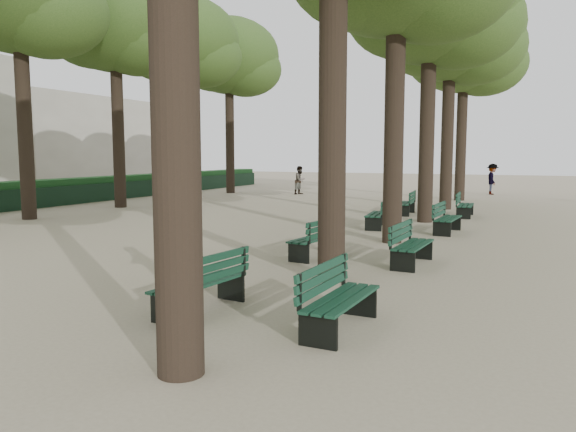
% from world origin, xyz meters
% --- Properties ---
extents(ground, '(120.00, 120.00, 0.00)m').
position_xyz_m(ground, '(0.00, 0.00, 0.00)').
color(ground, tan).
rests_on(ground, ground).
extents(tree_central_4, '(6.00, 6.00, 9.95)m').
position_xyz_m(tree_central_4, '(1.50, 18.00, 7.65)').
color(tree_central_4, '#33261C').
rests_on(tree_central_4, ground).
extents(tree_central_5, '(6.00, 6.00, 9.95)m').
position_xyz_m(tree_central_5, '(1.50, 23.00, 7.65)').
color(tree_central_5, '#33261C').
rests_on(tree_central_5, ground).
extents(tree_far_3, '(6.00, 6.00, 10.45)m').
position_xyz_m(tree_far_3, '(-12.00, 13.00, 8.14)').
color(tree_far_3, '#33261C').
rests_on(tree_far_3, ground).
extents(tree_far_4, '(6.00, 6.00, 10.45)m').
position_xyz_m(tree_far_4, '(-12.00, 18.00, 8.14)').
color(tree_far_4, '#33261C').
rests_on(tree_far_4, ground).
extents(tree_far_5, '(6.00, 6.00, 10.45)m').
position_xyz_m(tree_far_5, '(-12.00, 23.00, 8.14)').
color(tree_far_5, '#33261C').
rests_on(tree_far_5, ground).
extents(bench_left_0, '(0.78, 1.86, 0.92)m').
position_xyz_m(bench_left_0, '(0.37, 0.18, 0.27)').
color(bench_left_0, black).
rests_on(bench_left_0, ground).
extents(bench_left_1, '(0.79, 1.86, 0.92)m').
position_xyz_m(bench_left_1, '(0.37, 5.12, 0.27)').
color(bench_left_1, black).
rests_on(bench_left_1, ground).
extents(bench_left_2, '(0.74, 1.85, 0.92)m').
position_xyz_m(bench_left_2, '(0.37, 10.77, 0.27)').
color(bench_left_2, black).
rests_on(bench_left_2, ground).
extents(bench_left_3, '(0.68, 1.83, 0.92)m').
position_xyz_m(bench_left_3, '(0.37, 15.16, 0.27)').
color(bench_left_3, black).
rests_on(bench_left_3, ground).
extents(bench_right_0, '(0.66, 1.83, 0.92)m').
position_xyz_m(bench_right_0, '(2.63, 0.16, 0.27)').
color(bench_right_0, black).
rests_on(bench_right_0, ground).
extents(bench_right_1, '(0.67, 1.83, 0.92)m').
position_xyz_m(bench_right_1, '(2.63, 5.10, 0.27)').
color(bench_right_1, black).
rests_on(bench_right_1, ground).
extents(bench_right_2, '(0.68, 1.83, 0.92)m').
position_xyz_m(bench_right_2, '(2.63, 10.47, 0.27)').
color(bench_right_2, black).
rests_on(bench_right_2, ground).
extents(bench_right_3, '(0.63, 1.82, 0.92)m').
position_xyz_m(bench_right_3, '(2.63, 15.22, 0.27)').
color(bench_right_3, black).
rests_on(bench_right_3, ground).
extents(man_with_map, '(0.69, 0.80, 1.86)m').
position_xyz_m(man_with_map, '(-0.51, 1.17, 0.93)').
color(man_with_map, black).
rests_on(man_with_map, ground).
extents(pedestrian_b, '(0.58, 1.22, 1.81)m').
position_xyz_m(pedestrian_b, '(2.76, 27.98, 0.91)').
color(pedestrian_b, '#262628').
rests_on(pedestrian_b, ground).
extents(pedestrian_a, '(0.55, 0.87, 1.66)m').
position_xyz_m(pedestrian_a, '(-7.66, 23.67, 0.83)').
color(pedestrian_a, '#262628').
rests_on(pedestrian_a, ground).
extents(fence, '(0.08, 42.00, 0.90)m').
position_xyz_m(fence, '(-15.00, 11.00, 0.45)').
color(fence, black).
rests_on(fence, ground).
extents(hedge, '(1.20, 42.00, 1.20)m').
position_xyz_m(hedge, '(-15.70, 11.00, 0.60)').
color(hedge, '#17441E').
rests_on(hedge, ground).
extents(building_far, '(12.00, 16.00, 7.00)m').
position_xyz_m(building_far, '(-33.00, 30.00, 3.50)').
color(building_far, '#B7B2A3').
rests_on(building_far, ground).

